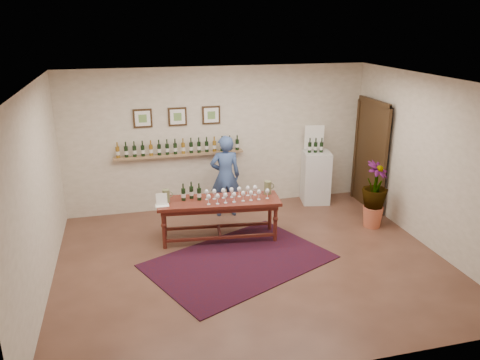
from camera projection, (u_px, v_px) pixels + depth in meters
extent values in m
plane|color=#4E2F22|center=(252.00, 262.00, 7.38)|extent=(6.00, 6.00, 0.00)
plane|color=#EEE1CA|center=(219.00, 139.00, 9.22)|extent=(6.00, 0.00, 6.00)
plane|color=#EEE1CA|center=(321.00, 256.00, 4.64)|extent=(6.00, 0.00, 6.00)
plane|color=#EEE1CA|center=(37.00, 196.00, 6.23)|extent=(0.00, 5.00, 5.00)
plane|color=#EEE1CA|center=(430.00, 163.00, 7.62)|extent=(0.00, 5.00, 5.00)
plane|color=beige|center=(254.00, 82.00, 6.47)|extent=(6.00, 6.00, 0.00)
cube|color=#A58559|center=(180.00, 155.00, 9.03)|extent=(2.50, 0.16, 0.04)
cube|color=black|center=(372.00, 156.00, 9.28)|extent=(0.10, 1.00, 2.10)
cube|color=#322110|center=(370.00, 157.00, 9.27)|extent=(0.04, 1.12, 2.22)
cube|color=#322110|center=(143.00, 118.00, 8.70)|extent=(0.35, 0.03, 0.35)
cube|color=white|center=(143.00, 119.00, 8.69)|extent=(0.28, 0.01, 0.28)
cube|color=#69954A|center=(143.00, 119.00, 8.68)|extent=(0.15, 0.00, 0.15)
cube|color=#322110|center=(177.00, 117.00, 8.86)|extent=(0.35, 0.03, 0.35)
cube|color=white|center=(178.00, 117.00, 8.84)|extent=(0.28, 0.01, 0.28)
cube|color=#69954A|center=(178.00, 117.00, 8.84)|extent=(0.15, 0.00, 0.15)
cube|color=#322110|center=(211.00, 115.00, 9.01)|extent=(0.35, 0.03, 0.35)
cube|color=white|center=(211.00, 115.00, 8.99)|extent=(0.28, 0.01, 0.28)
cube|color=#69954A|center=(211.00, 115.00, 8.99)|extent=(0.15, 0.00, 0.15)
cube|color=#490D10|center=(239.00, 261.00, 7.39)|extent=(3.23, 2.78, 0.01)
cube|color=#451511|center=(219.00, 201.00, 7.93)|extent=(2.12, 0.88, 0.06)
cube|color=#451511|center=(219.00, 205.00, 7.95)|extent=(2.00, 0.75, 0.09)
cylinder|color=#451511|center=(164.00, 230.00, 7.71)|extent=(0.07, 0.07, 0.68)
cylinder|color=#451511|center=(275.00, 223.00, 7.96)|extent=(0.07, 0.07, 0.68)
cylinder|color=#451511|center=(164.00, 218.00, 8.15)|extent=(0.07, 0.07, 0.68)
cylinder|color=#451511|center=(270.00, 213.00, 8.39)|extent=(0.07, 0.07, 0.68)
cube|color=#451511|center=(221.00, 238.00, 7.90)|extent=(1.87, 0.25, 0.05)
cube|color=#451511|center=(218.00, 226.00, 8.34)|extent=(1.87, 0.25, 0.05)
cube|color=#451511|center=(219.00, 232.00, 8.12)|extent=(0.10, 0.47, 0.05)
cube|color=white|center=(162.00, 199.00, 7.66)|extent=(0.22, 0.17, 0.20)
cube|color=silver|center=(316.00, 177.00, 9.66)|extent=(0.63, 0.63, 1.08)
cube|color=white|center=(314.00, 137.00, 9.53)|extent=(0.39, 0.10, 0.54)
cone|color=#C86342|center=(372.00, 217.00, 8.59)|extent=(0.37, 0.37, 0.39)
imported|color=black|center=(375.00, 189.00, 8.41)|extent=(0.79, 0.79, 0.68)
imported|color=#395287|center=(225.00, 176.00, 8.91)|extent=(0.61, 0.42, 1.59)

